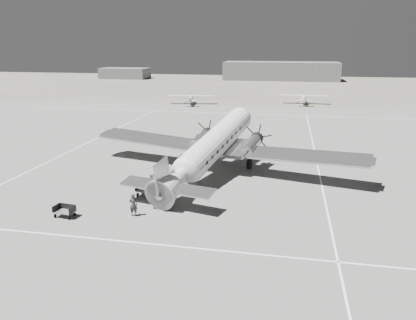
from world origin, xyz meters
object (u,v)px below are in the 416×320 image
Objects in this scene: hangar_main at (281,71)px; baggage_cart_far at (65,211)px; light_plane_right at (304,99)px; ground_crew at (133,205)px; passenger at (160,180)px; dc3_airliner at (212,148)px; light_plane_left at (191,99)px; shed_secondary at (125,73)px; ramp_agent at (152,183)px; baggage_cart_near at (147,190)px.

hangar_main is 25.92× the size of baggage_cart_far.
light_plane_right is 69.65m from baggage_cart_far.
ground_crew reaches higher than passenger.
dc3_airliner is 15.61m from baggage_cart_far.
light_plane_left is 54.84m from passenger.
shed_secondary is 126.85m from dc3_airliner.
hangar_main is 1.38× the size of dc3_airliner.
light_plane_right is at bearing -20.61° from ramp_agent.
hangar_main is at bearing 96.19° from light_plane_right.
passenger is (-14.53, -59.15, -0.26)m from light_plane_right.
shed_secondary is 89.27m from light_plane_right.
light_plane_left is 6.20× the size of passenger.
passenger is (0.50, 2.07, 0.30)m from baggage_cart_near.
light_plane_right is at bearing -84.01° from hangar_main.
ramp_agent is at bearing 160.44° from passenger.
ground_crew is at bearing -67.33° from shed_secondary.
light_plane_right reaches higher than baggage_cart_far.
baggage_cart_near is 1.07× the size of ground_crew.
ramp_agent is (9.86, -55.12, -0.17)m from light_plane_left.
light_plane_left is (-14.16, 49.18, -1.80)m from dc3_airliner.
hangar_main reaches higher than passenger.
ramp_agent is 1.27m from passenger.
dc3_airliner is at bearing -100.75° from light_plane_right.
ramp_agent is at bearing -89.76° from light_plane_left.
passenger is (52.21, -118.43, -1.15)m from shed_secondary.
dc3_airliner is 2.83× the size of light_plane_right.
passenger is at bearing -89.23° from light_plane_left.
baggage_cart_near is 0.94m from ramp_agent.
dc3_airliner is at bearing -110.84° from ground_crew.
ramp_agent is (-0.21, 5.16, 0.01)m from ground_crew.
light_plane_right is (24.69, 5.26, 0.02)m from light_plane_left.
dc3_airliner is 2.88× the size of light_plane_left.
shed_secondary is 11.11× the size of baggage_cart_far.
passenger is at bearing -20.28° from ramp_agent.
dc3_airliner is 18.74× the size of baggage_cart_far.
hangar_main is at bearing -94.12° from ground_crew.
light_plane_left is (-17.95, -69.54, -2.20)m from hangar_main.
baggage_cart_far is at bearing -106.30° from light_plane_right.
hangar_main is at bearing 101.63° from dc3_airliner.
hangar_main is 2.33× the size of shed_secondary.
light_plane_left reaches higher than baggage_cart_near.
light_plane_right is (10.54, 54.44, -1.78)m from dc3_airliner.
baggage_cart_far is 9.27m from passenger.
light_plane_right is 5.88× the size of ground_crew.
baggage_cart_far is 5.33m from ground_crew.
hangar_main is 124.94m from ramp_agent.
light_plane_left is at bearing -104.47° from hangar_main.
baggage_cart_far is 0.89× the size of ground_crew.
dc3_airliner is 51.21m from light_plane_left.
shed_secondary is at bearing 138.60° from light_plane_right.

